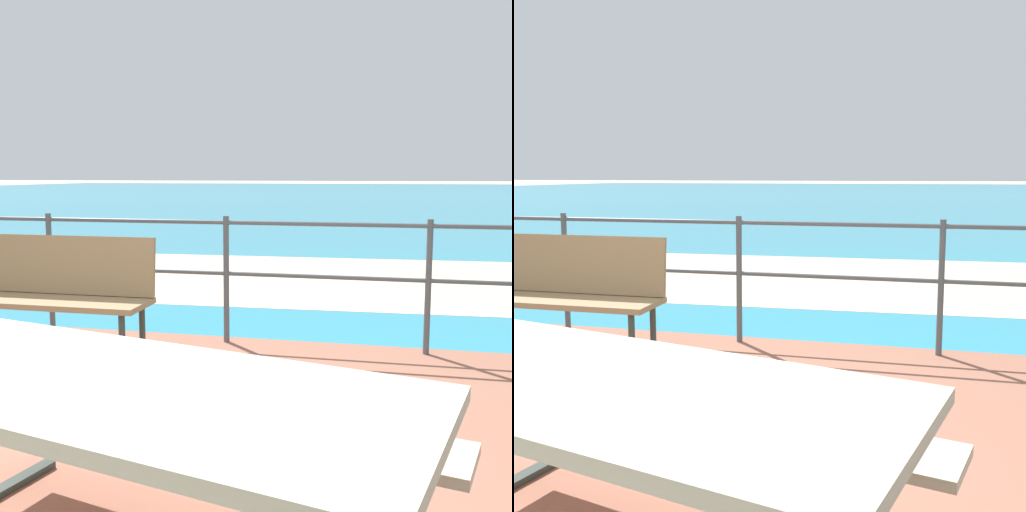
# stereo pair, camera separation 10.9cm
# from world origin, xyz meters

# --- Properties ---
(sea_water) EXTENTS (90.00, 90.00, 0.01)m
(sea_water) POSITION_xyz_m (0.00, 40.00, 0.01)
(sea_water) COLOR teal
(sea_water) RESTS_ON ground
(beach_strip) EXTENTS (54.11, 6.15, 0.01)m
(beach_strip) POSITION_xyz_m (0.00, 5.82, 0.01)
(beach_strip) COLOR beige
(beach_strip) RESTS_ON ground
(picnic_table) EXTENTS (2.16, 1.79, 0.75)m
(picnic_table) POSITION_xyz_m (0.43, -0.54, 0.64)
(picnic_table) COLOR #BCAD93
(picnic_table) RESTS_ON patio_paving
(park_bench) EXTENTS (1.55, 0.42, 0.87)m
(park_bench) POSITION_xyz_m (-1.04, 1.60, 0.60)
(park_bench) COLOR #8C704C
(park_bench) RESTS_ON patio_paving
(railing_fence) EXTENTS (5.94, 0.04, 0.96)m
(railing_fence) POSITION_xyz_m (0.00, 2.46, 0.68)
(railing_fence) COLOR #4C5156
(railing_fence) RESTS_ON patio_paving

